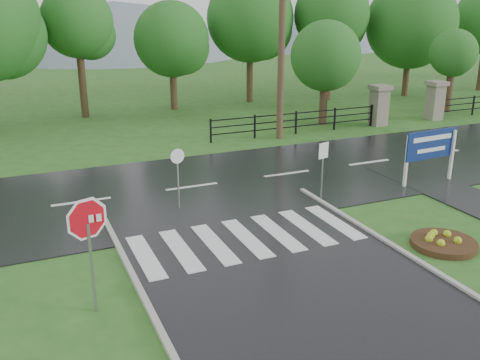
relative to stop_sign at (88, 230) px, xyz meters
name	(u,v)px	position (x,y,z in m)	size (l,w,h in m)	color
ground	(344,332)	(4.64, -2.90, -1.98)	(120.00, 120.00, 0.00)	#2A5D1F
main_road	(192,188)	(4.64, 7.10, -1.98)	(90.00, 8.00, 0.04)	black
crosswalk	(247,238)	(4.64, 2.10, -1.92)	(6.50, 2.80, 0.02)	silver
pillar_west	(379,104)	(17.64, 13.10, -0.80)	(1.00, 1.00, 2.24)	gray
pillar_east	(435,99)	(21.64, 13.10, -0.80)	(1.00, 1.00, 2.24)	gray
fence_west	(296,120)	(12.39, 13.10, -1.26)	(9.58, 0.08, 1.20)	black
hills	(92,170)	(8.14, 62.10, -17.51)	(102.00, 48.00, 48.00)	slate
treeline	(134,116)	(5.64, 21.10, -1.98)	(83.20, 5.20, 10.00)	#1D5C1C
stop_sign	(88,230)	(0.00, 0.00, 0.00)	(1.20, 0.44, 2.86)	#939399
estate_billboard	(431,147)	(13.04, 4.00, -0.55)	(2.38, 0.21, 2.08)	silver
flower_bed	(444,242)	(9.57, -0.53, -1.84)	(1.83, 1.83, 0.37)	#332111
reg_sign_small	(323,159)	(8.44, 4.16, -0.52)	(0.44, 0.14, 2.04)	#939399
reg_sign_round	(178,171)	(3.55, 5.14, -0.63)	(0.49, 0.10, 2.11)	#939399
utility_pole_east	(282,36)	(11.17, 12.60, 3.06)	(1.77, 0.33, 9.91)	#473523
entrance_tree_left	(326,56)	(14.96, 14.60, 1.78)	(3.84, 3.84, 5.71)	#3D2B1C
entrance_tree_right	(453,53)	(24.09, 14.60, 1.62)	(2.88, 2.88, 5.08)	#3D2B1C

